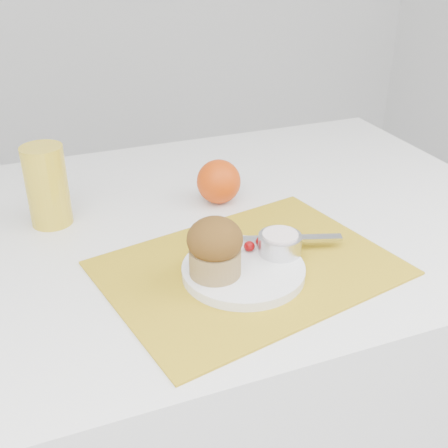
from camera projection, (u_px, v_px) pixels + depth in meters
name	position (u px, v px, depth m)	size (l,w,h in m)	color
table	(202.00, 377.00, 1.18)	(1.20, 0.80, 0.75)	white
placemat	(249.00, 268.00, 0.87)	(0.43, 0.32, 0.00)	gold
plate	(243.00, 270.00, 0.84)	(0.19, 0.19, 0.01)	white
ramekin	(280.00, 244.00, 0.87)	(0.07, 0.07, 0.03)	silver
cream	(280.00, 235.00, 0.86)	(0.06, 0.06, 0.01)	white
raspberry_near	(249.00, 246.00, 0.87)	(0.02, 0.02, 0.02)	#610204
raspberry_far	(261.00, 242.00, 0.89)	(0.02, 0.02, 0.02)	#5F0203
butter_knife	(278.00, 239.00, 0.91)	(0.21, 0.02, 0.01)	#B7B8C0
orange	(219.00, 182.00, 1.05)	(0.08, 0.08, 0.08)	#DA4407
juice_glass	(47.00, 186.00, 0.96)	(0.07, 0.07, 0.14)	yellow
muffin	(215.00, 247.00, 0.80)	(0.08, 0.08, 0.09)	#A3844E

